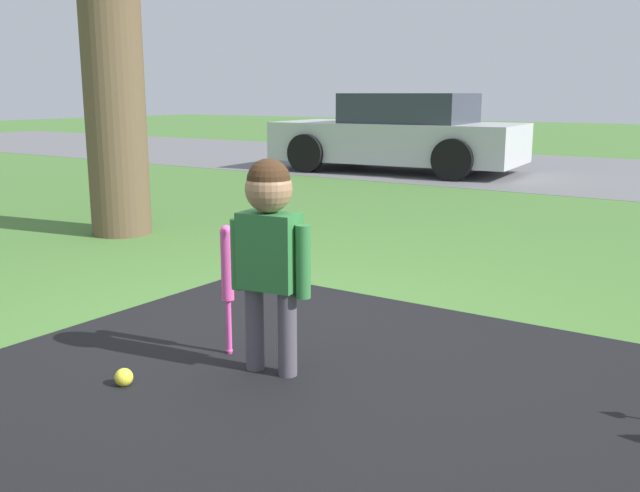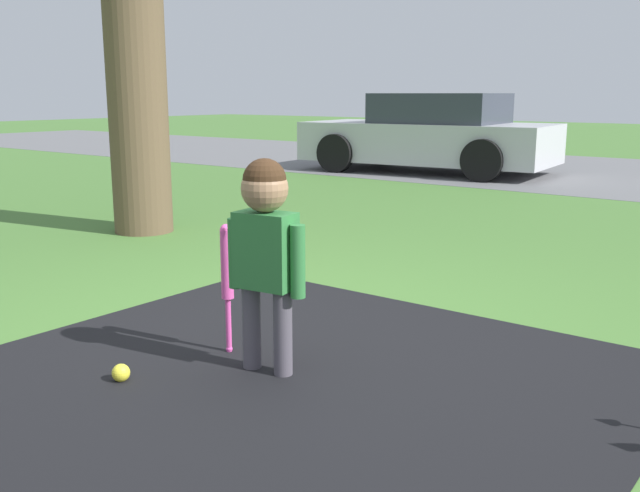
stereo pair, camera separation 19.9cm
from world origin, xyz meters
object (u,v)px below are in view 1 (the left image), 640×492
(child, at_px, (269,237))
(baseball_bat, at_px, (227,271))
(sports_ball, at_px, (124,377))
(parked_car, at_px, (400,135))

(child, distance_m, baseball_bat, 0.39)
(child, bearing_deg, baseball_bat, 159.32)
(sports_ball, bearing_deg, baseball_bat, 77.81)
(parked_car, bearing_deg, baseball_bat, 106.77)
(sports_ball, relative_size, parked_car, 0.02)
(baseball_bat, xyz_separation_m, parked_car, (-3.31, 8.02, 0.18))
(baseball_bat, xyz_separation_m, sports_ball, (-0.12, -0.56, -0.38))
(child, relative_size, parked_car, 0.24)
(baseball_bat, height_order, parked_car, parked_car)
(baseball_bat, distance_m, parked_car, 8.68)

